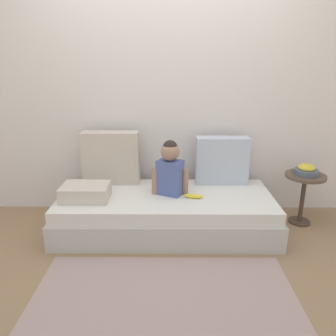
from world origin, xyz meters
TOP-DOWN VIEW (x-y plane):
  - ground_plane at (0.00, 0.00)m, footprint 12.00×12.00m
  - back_wall at (0.00, 0.53)m, footprint 5.14×0.10m
  - couch at (0.00, 0.00)m, footprint 1.94×0.81m
  - throw_pillow_left at (-0.53, 0.30)m, footprint 0.54×0.16m
  - throw_pillow_right at (0.53, 0.30)m, footprint 0.50×0.16m
  - toddler at (0.04, 0.02)m, footprint 0.33×0.22m
  - banana at (0.24, -0.08)m, footprint 0.18×0.08m
  - folded_blanket at (-0.69, -0.10)m, footprint 0.40×0.28m
  - side_table at (1.29, 0.15)m, footprint 0.36×0.36m
  - fruit_bowl at (1.29, 0.15)m, footprint 0.22×0.22m
  - floor_rug at (0.00, -0.95)m, footprint 1.74×1.00m

SIDE VIEW (x-z plane):
  - ground_plane at x=0.00m, z-range 0.00..0.00m
  - floor_rug at x=0.00m, z-range 0.00..0.01m
  - couch at x=0.00m, z-range 0.00..0.35m
  - banana at x=0.24m, z-range 0.35..0.39m
  - side_table at x=1.29m, z-range 0.13..0.62m
  - folded_blanket at x=-0.69m, z-range 0.35..0.48m
  - fruit_bowl at x=1.29m, z-range 0.48..0.58m
  - throw_pillow_right at x=0.53m, z-range 0.35..0.80m
  - toddler at x=0.04m, z-range 0.35..0.84m
  - throw_pillow_left at x=-0.53m, z-range 0.35..0.85m
  - back_wall at x=0.00m, z-range 0.00..2.44m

